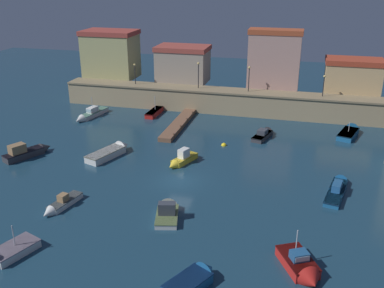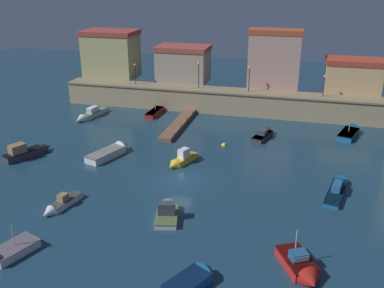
% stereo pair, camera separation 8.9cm
% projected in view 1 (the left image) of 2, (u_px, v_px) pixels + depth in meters
% --- Properties ---
extents(ground_plane, '(131.61, 131.61, 0.00)m').
position_uv_depth(ground_plane, '(179.00, 181.00, 43.61)').
color(ground_plane, '#19384C').
extents(quay_wall, '(48.64, 3.55, 3.37)m').
position_uv_depth(quay_wall, '(223.00, 101.00, 64.15)').
color(quay_wall, '#9E8966').
rests_on(quay_wall, ground).
extents(old_town_backdrop, '(45.52, 5.71, 8.66)m').
position_uv_depth(old_town_backdrop, '(202.00, 61.00, 66.92)').
color(old_town_backdrop, tan).
rests_on(old_town_backdrop, ground).
extents(pier_dock, '(1.69, 12.37, 0.70)m').
position_uv_depth(pier_dock, '(178.00, 124.00, 58.74)').
color(pier_dock, brown).
rests_on(pier_dock, ground).
extents(quay_lamp_0, '(0.32, 0.32, 3.12)m').
position_uv_depth(quay_lamp_0, '(135.00, 70.00, 65.95)').
color(quay_lamp_0, black).
rests_on(quay_lamp_0, quay_wall).
extents(quay_lamp_1, '(0.32, 0.32, 3.81)m').
position_uv_depth(quay_lamp_1, '(198.00, 71.00, 63.49)').
color(quay_lamp_1, black).
rests_on(quay_lamp_1, quay_wall).
extents(quay_lamp_2, '(0.32, 0.32, 3.60)m').
position_uv_depth(quay_lamp_2, '(249.00, 75.00, 61.80)').
color(quay_lamp_2, black).
rests_on(quay_lamp_2, quay_wall).
extents(quay_lamp_3, '(0.32, 0.32, 2.94)m').
position_uv_depth(quay_lamp_3, '(324.00, 82.00, 59.54)').
color(quay_lamp_3, black).
rests_on(quay_lamp_3, quay_wall).
extents(moored_boat_0, '(1.99, 4.65, 1.42)m').
position_uv_depth(moored_boat_0, '(60.00, 205.00, 38.52)').
color(moored_boat_0, silver).
rests_on(moored_boat_0, ground).
extents(moored_boat_1, '(2.73, 4.58, 2.13)m').
position_uv_depth(moored_boat_1, '(168.00, 210.00, 37.51)').
color(moored_boat_1, silver).
rests_on(moored_boat_1, ground).
extents(moored_boat_2, '(3.21, 4.67, 2.91)m').
position_uv_depth(moored_boat_2, '(4.00, 255.00, 31.72)').
color(moored_boat_2, silver).
rests_on(moored_boat_2, ground).
extents(moored_boat_3, '(2.72, 7.15, 1.59)m').
position_uv_depth(moored_boat_3, '(338.00, 187.00, 41.68)').
color(moored_boat_3, '#195689').
rests_on(moored_boat_3, ground).
extents(moored_boat_4, '(3.33, 5.89, 2.40)m').
position_uv_depth(moored_boat_4, '(350.00, 132.00, 55.81)').
color(moored_boat_4, '#195689').
rests_on(moored_boat_4, ground).
extents(moored_boat_6, '(3.66, 6.36, 1.68)m').
position_uv_depth(moored_boat_6, '(112.00, 151.00, 49.61)').
color(moored_boat_6, silver).
rests_on(moored_boat_6, ground).
extents(moored_boat_7, '(2.65, 4.53, 1.83)m').
position_uv_depth(moored_boat_7, '(182.00, 160.00, 47.33)').
color(moored_boat_7, gold).
rests_on(moored_boat_7, ground).
extents(moored_boat_8, '(3.72, 5.64, 2.03)m').
position_uv_depth(moored_boat_8, '(28.00, 151.00, 49.14)').
color(moored_boat_8, '#333338').
rests_on(moored_boat_8, ground).
extents(moored_boat_9, '(3.67, 4.71, 3.28)m').
position_uv_depth(moored_boat_9, '(302.00, 267.00, 30.21)').
color(moored_boat_9, red).
rests_on(moored_boat_9, ground).
extents(moored_boat_10, '(2.52, 6.85, 3.16)m').
position_uv_depth(moored_boat_10, '(90.00, 115.00, 62.16)').
color(moored_boat_10, silver).
rests_on(moored_boat_10, ground).
extents(moored_boat_11, '(3.43, 4.43, 1.62)m').
position_uv_depth(moored_boat_11, '(195.00, 279.00, 29.19)').
color(moored_boat_11, '#195689').
rests_on(moored_boat_11, ground).
extents(moored_boat_12, '(2.63, 5.25, 1.51)m').
position_uv_depth(moored_boat_12, '(264.00, 134.00, 55.13)').
color(moored_boat_12, '#333338').
rests_on(moored_boat_12, ground).
extents(moored_boat_13, '(1.42, 6.64, 2.94)m').
position_uv_depth(moored_boat_13, '(157.00, 110.00, 64.49)').
color(moored_boat_13, red).
rests_on(moored_boat_13, ground).
extents(mooring_buoy_0, '(0.64, 0.64, 0.64)m').
position_uv_depth(mooring_buoy_0, '(224.00, 145.00, 52.39)').
color(mooring_buoy_0, yellow).
rests_on(mooring_buoy_0, ground).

